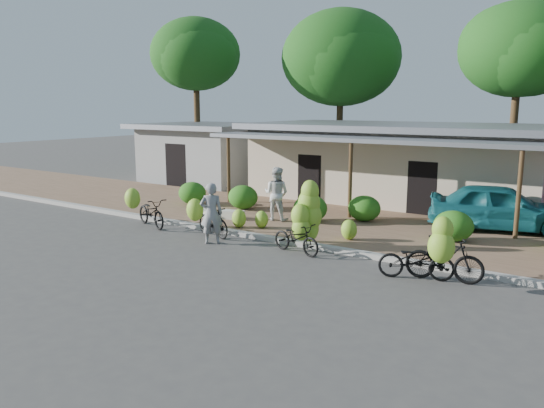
{
  "coord_description": "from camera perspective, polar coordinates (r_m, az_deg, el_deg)",
  "views": [
    {
      "loc": [
        8.26,
        -11.14,
        4.13
      ],
      "look_at": [
        -0.55,
        1.88,
        1.2
      ],
      "focal_mm": 35.0,
      "sensor_mm": 36.0,
      "label": 1
    }
  ],
  "objects": [
    {
      "name": "sidewalk",
      "position": [
        18.58,
        6.82,
        -2.17
      ],
      "size": [
        60.0,
        6.0,
        0.12
      ],
      "primitive_type": "cube",
      "color": "#946D4F",
      "rests_on": "ground"
    },
    {
      "name": "bike_far_right",
      "position": [
        13.25,
        15.25,
        -5.87
      ],
      "size": [
        1.89,
        1.16,
        0.94
      ],
      "rotation": [
        0.0,
        0.0,
        1.9
      ],
      "color": "black",
      "rests_on": "ground"
    },
    {
      "name": "bike_left",
      "position": [
        16.92,
        -6.74,
        -1.6
      ],
      "size": [
        1.72,
        1.33,
        1.3
      ],
      "rotation": [
        0.0,
        0.0,
        1.27
      ],
      "color": "black",
      "rests_on": "ground"
    },
    {
      "name": "shop_grey",
      "position": [
        29.44,
        -6.96,
        5.6
      ],
      "size": [
        7.0,
        6.0,
        3.15
      ],
      "color": "gray",
      "rests_on": "ground"
    },
    {
      "name": "hedge_3",
      "position": [
        18.87,
        9.9,
        -0.46
      ],
      "size": [
        1.16,
        1.04,
        0.9
      ],
      "primitive_type": "ellipsoid",
      "color": "#206116",
      "rests_on": "sidewalk"
    },
    {
      "name": "hedge_4",
      "position": [
        16.75,
        18.93,
        -2.25
      ],
      "size": [
        1.18,
        1.06,
        0.92
      ],
      "primitive_type": "ellipsoid",
      "color": "#206116",
      "rests_on": "sidewalk"
    },
    {
      "name": "tree_far_center",
      "position": [
        30.73,
        7.21,
        15.49
      ],
      "size": [
        6.59,
        6.59,
        9.34
      ],
      "color": "#513520",
      "rests_on": "ground"
    },
    {
      "name": "tree_back_left",
      "position": [
        32.85,
        -8.35,
        15.79
      ],
      "size": [
        5.39,
        5.28,
        9.2
      ],
      "color": "#513520",
      "rests_on": "ground"
    },
    {
      "name": "hedge_0",
      "position": [
        22.05,
        -8.57,
        1.18
      ],
      "size": [
        1.18,
        1.06,
        0.92
      ],
      "primitive_type": "ellipsoid",
      "color": "#206116",
      "rests_on": "sidewalk"
    },
    {
      "name": "hedge_1",
      "position": [
        20.79,
        -3.14,
        0.75
      ],
      "size": [
        1.21,
        1.08,
        0.94
      ],
      "primitive_type": "ellipsoid",
      "color": "#206116",
      "rests_on": "sidewalk"
    },
    {
      "name": "tree_center_right",
      "position": [
        28.31,
        24.76,
        15.04
      ],
      "size": [
        5.61,
        5.52,
        8.91
      ],
      "color": "#513520",
      "rests_on": "ground"
    },
    {
      "name": "loose_banana_c",
      "position": [
        16.2,
        8.28,
        -2.75
      ],
      "size": [
        0.5,
        0.42,
        0.62
      ],
      "primitive_type": "ellipsoid",
      "color": "#94CA32",
      "rests_on": "sidewalk"
    },
    {
      "name": "curb",
      "position": [
        16.04,
        1.87,
        -4.09
      ],
      "size": [
        60.0,
        0.25,
        0.15
      ],
      "primitive_type": "cube",
      "color": "#A8A399",
      "rests_on": "ground"
    },
    {
      "name": "bike_center",
      "position": [
        15.13,
        3.37,
        -2.08
      ],
      "size": [
        1.76,
        1.29,
        2.04
      ],
      "rotation": [
        0.0,
        0.0,
        1.36
      ],
      "color": "black",
      "rests_on": "ground"
    },
    {
      "name": "sack_near",
      "position": [
        19.06,
        -4.32,
        -1.15
      ],
      "size": [
        0.92,
        0.59,
        0.3
      ],
      "primitive_type": "cube",
      "rotation": [
        0.0,
        0.0,
        0.24
      ],
      "color": "silver",
      "rests_on": "sidewalk"
    },
    {
      "name": "loose_banana_a",
      "position": [
        17.57,
        -1.13,
        -1.66
      ],
      "size": [
        0.46,
        0.39,
        0.58
      ],
      "primitive_type": "ellipsoid",
      "color": "#94CA32",
      "rests_on": "sidewalk"
    },
    {
      "name": "loose_banana_b",
      "position": [
        17.65,
        -3.57,
        -1.55
      ],
      "size": [
        0.5,
        0.42,
        0.62
      ],
      "primitive_type": "ellipsoid",
      "color": "#94CA32",
      "rests_on": "sidewalk"
    },
    {
      "name": "vendor",
      "position": [
        16.03,
        -6.54,
        -1.01
      ],
      "size": [
        0.81,
        0.78,
        1.87
      ],
      "primitive_type": "imported",
      "rotation": [
        0.0,
        0.0,
        3.83
      ],
      "color": "gray",
      "rests_on": "ground"
    },
    {
      "name": "hedge_2",
      "position": [
        18.54,
        4.14,
        -0.46
      ],
      "size": [
        1.21,
        1.09,
        0.95
      ],
      "primitive_type": "ellipsoid",
      "color": "#206116",
      "rests_on": "sidewalk"
    },
    {
      "name": "bystander",
      "position": [
        18.67,
        0.47,
        1.12
      ],
      "size": [
        1.02,
        0.85,
        1.89
      ],
      "primitive_type": "imported",
      "rotation": [
        0.0,
        0.0,
        3.3
      ],
      "color": "silver",
      "rests_on": "sidewalk"
    },
    {
      "name": "bike_far_left",
      "position": [
        18.66,
        -13.09,
        -0.7
      ],
      "size": [
        2.03,
        1.49,
        1.41
      ],
      "rotation": [
        0.0,
        0.0,
        1.23
      ],
      "color": "black",
      "rests_on": "ground"
    },
    {
      "name": "teal_van",
      "position": [
        18.72,
        23.37,
        -0.31
      ],
      "size": [
        4.78,
        2.9,
        1.52
      ],
      "primitive_type": "imported",
      "rotation": [
        0.0,
        0.0,
        1.84
      ],
      "color": "#18666E",
      "rests_on": "sidewalk"
    },
    {
      "name": "shop_main",
      "position": [
        23.68,
        13.54,
        4.44
      ],
      "size": [
        13.0,
        8.5,
        3.35
      ],
      "color": "#C3B393",
      "rests_on": "ground"
    },
    {
      "name": "sack_far",
      "position": [
        19.49,
        -7.36,
        -0.97
      ],
      "size": [
        0.81,
        0.52,
        0.28
      ],
      "primitive_type": "cube",
      "rotation": [
        0.0,
        0.0,
        -0.2
      ],
      "color": "silver",
      "rests_on": "sidewalk"
    },
    {
      "name": "ground",
      "position": [
        14.47,
        -2.38,
        -6.04
      ],
      "size": [
        100.0,
        100.0,
        0.0
      ],
      "primitive_type": "plane",
      "color": "#494644",
      "rests_on": "ground"
    },
    {
      "name": "bike_right",
      "position": [
        13.06,
        17.99,
        -5.22
      ],
      "size": [
        1.88,
        1.29,
        1.7
      ],
      "rotation": [
        0.0,
        0.0,
        1.71
      ],
      "color": "black",
      "rests_on": "ground"
    }
  ]
}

